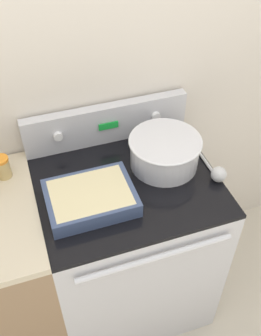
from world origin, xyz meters
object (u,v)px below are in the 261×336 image
object	(u,v)px
mixing_bowl	(165,150)
spice_jar_orange_cap	(2,167)
casserole_dish	(90,197)
ladle	(217,173)

from	to	relation	value
mixing_bowl	spice_jar_orange_cap	world-z (taller)	mixing_bowl
mixing_bowl	casserole_dish	world-z (taller)	mixing_bowl
casserole_dish	spice_jar_orange_cap	distance (m)	0.40
casserole_dish	ladle	xyz separation A→B (m)	(0.54, -0.03, -0.01)
ladle	spice_jar_orange_cap	distance (m)	0.89
spice_jar_orange_cap	ladle	bearing A→B (deg)	-18.73
casserole_dish	spice_jar_orange_cap	world-z (taller)	spice_jar_orange_cap
casserole_dish	spice_jar_orange_cap	xyz separation A→B (m)	(-0.31, 0.26, 0.02)
mixing_bowl	casserole_dish	bearing A→B (deg)	-161.17
mixing_bowl	spice_jar_orange_cap	bearing A→B (deg)	168.61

